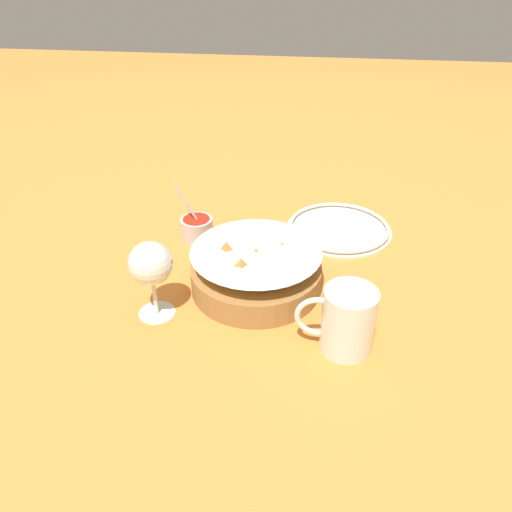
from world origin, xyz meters
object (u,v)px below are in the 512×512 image
at_px(food_basket, 256,271).
at_px(sauce_cup, 197,227).
at_px(wine_glass, 151,266).
at_px(side_plate, 339,228).
at_px(beer_mug, 347,322).

relative_size(food_basket, sauce_cup, 1.96).
xyz_separation_m(wine_glass, side_plate, (-0.31, -0.32, -0.09)).
distance_m(sauce_cup, side_plate, 0.31).
xyz_separation_m(beer_mug, side_plate, (0.01, -0.37, -0.04)).
relative_size(sauce_cup, side_plate, 0.53).
xyz_separation_m(food_basket, wine_glass, (0.16, 0.09, 0.06)).
distance_m(beer_mug, side_plate, 0.37).
height_order(sauce_cup, side_plate, sauce_cup).
xyz_separation_m(sauce_cup, beer_mug, (-0.30, 0.30, 0.02)).
height_order(sauce_cup, wine_glass, wine_glass).
bearing_deg(sauce_cup, beer_mug, 135.73).
relative_size(wine_glass, beer_mug, 1.12).
distance_m(food_basket, wine_glass, 0.19).
height_order(food_basket, side_plate, food_basket).
bearing_deg(wine_glass, beer_mug, 172.67).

